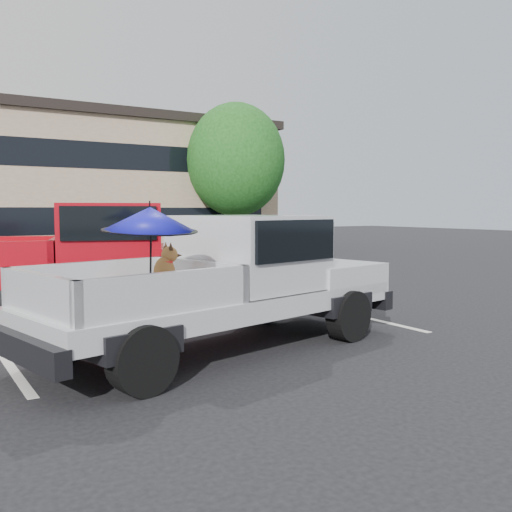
{
  "coord_description": "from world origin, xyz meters",
  "views": [
    {
      "loc": [
        -4.11,
        -6.61,
        1.96
      ],
      "look_at": [
        0.19,
        0.24,
        1.3
      ],
      "focal_mm": 40.0,
      "sensor_mm": 36.0,
      "label": 1
    }
  ],
  "objects_px": {
    "tree_right": "(236,160)",
    "tree_back": "(115,164)",
    "red_pickup": "(99,252)",
    "silver_pickup": "(236,274)"
  },
  "relations": [
    {
      "from": "tree_right",
      "to": "tree_back",
      "type": "xyz_separation_m",
      "value": [
        -3.0,
        8.0,
        0.2
      ]
    },
    {
      "from": "tree_back",
      "to": "red_pickup",
      "type": "height_order",
      "value": "tree_back"
    },
    {
      "from": "tree_back",
      "to": "red_pickup",
      "type": "bearing_deg",
      "value": -109.17
    },
    {
      "from": "silver_pickup",
      "to": "red_pickup",
      "type": "relative_size",
      "value": 0.9
    },
    {
      "from": "red_pickup",
      "to": "tree_back",
      "type": "bearing_deg",
      "value": 87.87
    },
    {
      "from": "tree_right",
      "to": "red_pickup",
      "type": "height_order",
      "value": "tree_right"
    },
    {
      "from": "tree_right",
      "to": "tree_back",
      "type": "height_order",
      "value": "tree_back"
    },
    {
      "from": "tree_right",
      "to": "silver_pickup",
      "type": "height_order",
      "value": "tree_right"
    },
    {
      "from": "red_pickup",
      "to": "tree_right",
      "type": "bearing_deg",
      "value": 66.84
    },
    {
      "from": "silver_pickup",
      "to": "red_pickup",
      "type": "distance_m",
      "value": 4.09
    }
  ]
}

